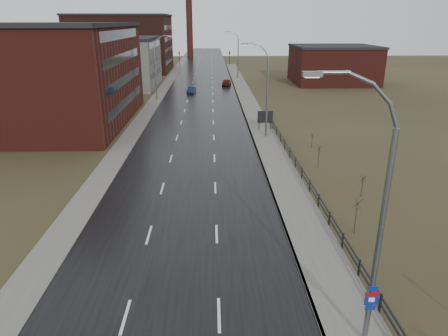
{
  "coord_description": "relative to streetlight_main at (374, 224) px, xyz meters",
  "views": [
    {
      "loc": [
        2.04,
        -11.96,
        13.69
      ],
      "look_at": [
        2.96,
        16.97,
        3.0
      ],
      "focal_mm": 32.0,
      "sensor_mm": 36.0,
      "label": 1
    }
  ],
  "objects": [
    {
      "name": "shrub_f",
      "position": [
        5.03,
        29.56,
        -5.15
      ],
      "size": [
        0.42,
        0.44,
        1.72
      ],
      "color": "#382D23",
      "rests_on": "ground"
    },
    {
      "name": "car_far",
      "position": [
        -2.97,
        76.4,
        -5.29
      ],
      "size": [
        2.38,
        4.7,
        1.53
      ],
      "primitive_type": "imported",
      "rotation": [
        0.0,
        0.0,
        3.01
      ],
      "color": "#4C120C",
      "rests_on": "ground"
    },
    {
      "name": "streetlight_right_mid",
      "position": [
        0.03,
        34.0,
        -0.22
      ],
      "size": [
        3.36,
        0.28,
        11.35
      ],
      "color": "slate",
      "rests_on": "ground"
    },
    {
      "name": "streetlight_left",
      "position": [
        -16.17,
        60.0,
        -0.22
      ],
      "size": [
        3.36,
        0.28,
        11.35
      ],
      "color": "slate",
      "rests_on": "ground"
    },
    {
      "name": "shrub_e",
      "position": [
        4.11,
        23.03,
        -4.83
      ],
      "size": [
        0.55,
        0.58,
        2.31
      ],
      "color": "#382D23",
      "rests_on": "ground"
    },
    {
      "name": "warehouse_far",
      "position": [
        -31.47,
        106.0,
        1.7
      ],
      "size": [
        26.52,
        24.48,
        15.5
      ],
      "color": "#331611",
      "rests_on": "ground"
    },
    {
      "name": "streetlight_right_far",
      "position": [
        0.03,
        88.0,
        -0.22
      ],
      "size": [
        3.36,
        0.28,
        11.35
      ],
      "color": "slate",
      "rests_on": "ground"
    },
    {
      "name": "sidewalk_right",
      "position": [
        0.13,
        33.0,
        -5.97
      ],
      "size": [
        3.2,
        180.0,
        0.18
      ],
      "primitive_type": "cube",
      "color": "#595651",
      "rests_on": "ground"
    },
    {
      "name": "traffic_light_right",
      "position": [
        -0.47,
        118.0,
        -1.46
      ],
      "size": [
        0.58,
        2.73,
        5.3
      ],
      "color": "black",
      "rests_on": "ground"
    },
    {
      "name": "curb_right",
      "position": [
        -1.39,
        33.0,
        -5.97
      ],
      "size": [
        0.16,
        180.0,
        0.18
      ],
      "primitive_type": "cube",
      "color": "slate",
      "rests_on": "ground"
    },
    {
      "name": "shrub_c",
      "position": [
        3.27,
        9.9,
        -4.67
      ],
      "size": [
        0.62,
        0.65,
        2.61
      ],
      "color": "#382D23",
      "rests_on": "ground"
    },
    {
      "name": "road",
      "position": [
        -8.47,
        58.0,
        -6.03
      ],
      "size": [
        14.0,
        300.0,
        0.06
      ],
      "primitive_type": "cube",
      "color": "black",
      "rests_on": "ground"
    },
    {
      "name": "streetlight_main",
      "position": [
        0.0,
        0.0,
        0.0
      ],
      "size": [
        3.91,
        0.29,
        12.11
      ],
      "color": "slate",
      "rests_on": "ground"
    },
    {
      "name": "guardrail",
      "position": [
        1.83,
        16.32,
        -5.35
      ],
      "size": [
        0.1,
        53.05,
        1.1
      ],
      "color": "black",
      "rests_on": "ground"
    },
    {
      "name": "building_right",
      "position": [
        21.83,
        80.0,
        -1.8
      ],
      "size": [
        18.36,
        16.32,
        8.5
      ],
      "color": "#471914",
      "rests_on": "ground"
    },
    {
      "name": "car_near",
      "position": [
        -10.37,
        66.4,
        -5.42
      ],
      "size": [
        1.81,
        3.99,
        1.27
      ],
      "primitive_type": "imported",
      "rotation": [
        0.0,
        0.0,
        -0.12
      ],
      "color": "#0B1938",
      "rests_on": "ground"
    },
    {
      "name": "billboard",
      "position": [
        0.63,
        37.36,
        -4.3
      ],
      "size": [
        2.02,
        0.17,
        2.65
      ],
      "color": "black",
      "rests_on": "ground"
    },
    {
      "name": "traffic_light_left",
      "position": [
        -16.47,
        118.0,
        -1.46
      ],
      "size": [
        0.58,
        2.73,
        5.3
      ],
      "color": "black",
      "rests_on": "ground"
    },
    {
      "name": "warehouse_mid",
      "position": [
        -26.46,
        76.0,
        -0.8
      ],
      "size": [
        16.32,
        20.4,
        10.5
      ],
      "color": "slate",
      "rests_on": "ground"
    },
    {
      "name": "sidewalk_left",
      "position": [
        -16.67,
        58.0,
        -6.0
      ],
      "size": [
        2.4,
        260.0,
        0.12
      ],
      "primitive_type": "cube",
      "color": "#595651",
      "rests_on": "ground"
    },
    {
      "name": "shrub_d",
      "position": [
        5.9,
        15.89,
        -5.06
      ],
      "size": [
        0.45,
        0.47,
        1.88
      ],
      "color": "#382D23",
      "rests_on": "ground"
    },
    {
      "name": "warehouse_near",
      "position": [
        -29.46,
        43.0,
        0.7
      ],
      "size": [
        22.44,
        28.56,
        13.5
      ],
      "color": "#471914",
      "rests_on": "ground"
    },
    {
      "name": "smokestack",
      "position": [
        -14.47,
        148.0,
        9.44
      ],
      "size": [
        2.7,
        2.7,
        30.7
      ],
      "color": "#331611",
      "rests_on": "ground"
    }
  ]
}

